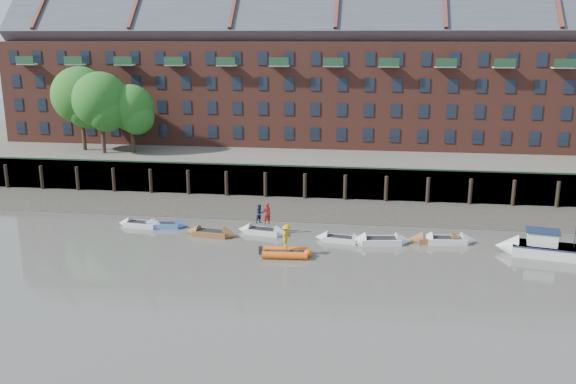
% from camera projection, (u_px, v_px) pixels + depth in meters
% --- Properties ---
extents(ground, '(220.00, 220.00, 0.00)m').
position_uv_depth(ground, '(298.00, 286.00, 39.78)').
color(ground, '#5C5851').
rests_on(ground, ground).
extents(foreshore, '(110.00, 8.00, 0.50)m').
position_uv_depth(foreshore, '(322.00, 210.00, 57.05)').
color(foreshore, '#3D382F').
rests_on(foreshore, ground).
extents(mud_band, '(110.00, 1.60, 0.10)m').
position_uv_depth(mud_band, '(318.00, 221.00, 53.79)').
color(mud_band, '#4C4336').
rests_on(mud_band, ground).
extents(river_wall, '(110.00, 1.23, 3.30)m').
position_uv_depth(river_wall, '(325.00, 183.00, 60.85)').
color(river_wall, '#2D2A26').
rests_on(river_wall, ground).
extents(bank_terrace, '(110.00, 28.00, 3.20)m').
position_uv_depth(bank_terrace, '(334.00, 157.00, 73.92)').
color(bank_terrace, '#5E594D').
rests_on(bank_terrace, ground).
extents(apartment_terrace, '(80.60, 15.56, 20.98)m').
position_uv_depth(apartment_terrace, '(337.00, 62.00, 72.08)').
color(apartment_terrace, brown).
rests_on(apartment_terrace, bank_terrace).
extents(tree_cluster, '(11.76, 7.74, 9.40)m').
position_uv_depth(tree_cluster, '(98.00, 100.00, 67.18)').
color(tree_cluster, '#3A281C').
rests_on(tree_cluster, bank_terrace).
extents(rowboat_0, '(4.34, 1.65, 1.23)m').
position_uv_depth(rowboat_0, '(141.00, 224.00, 52.04)').
color(rowboat_0, silver).
rests_on(rowboat_0, ground).
extents(rowboat_1, '(4.16, 1.60, 1.18)m').
position_uv_depth(rowboat_1, '(164.00, 225.00, 51.85)').
color(rowboat_1, '#4E74BE').
rests_on(rowboat_1, ground).
extents(rowboat_2, '(4.54, 1.81, 1.28)m').
position_uv_depth(rowboat_2, '(211.00, 233.00, 49.66)').
color(rowboat_2, brown).
rests_on(rowboat_2, ground).
extents(rowboat_3, '(4.54, 2.03, 1.27)m').
position_uv_depth(rowboat_3, '(263.00, 231.00, 50.15)').
color(rowboat_3, silver).
rests_on(rowboat_3, ground).
extents(rowboat_4, '(4.23, 1.77, 1.19)m').
position_uv_depth(rowboat_4, '(340.00, 239.00, 48.30)').
color(rowboat_4, silver).
rests_on(rowboat_4, ground).
extents(rowboat_5, '(5.00, 2.14, 1.40)m').
position_uv_depth(rowboat_5, '(380.00, 241.00, 47.74)').
color(rowboat_5, silver).
rests_on(rowboat_5, ground).
extents(rowboat_6, '(4.62, 1.67, 1.31)m').
position_uv_depth(rowboat_6, '(437.00, 240.00, 48.03)').
color(rowboat_6, brown).
rests_on(rowboat_6, ground).
extents(rowboat_7, '(4.78, 1.80, 1.36)m').
position_uv_depth(rowboat_7, '(446.00, 240.00, 47.93)').
color(rowboat_7, silver).
rests_on(rowboat_7, ground).
extents(rib_tender, '(3.69, 1.91, 0.63)m').
position_uv_depth(rib_tender, '(287.00, 253.00, 45.03)').
color(rib_tender, '#E95911').
rests_on(rib_tender, ground).
extents(motor_launch, '(6.37, 3.14, 2.52)m').
position_uv_depth(motor_launch, '(533.00, 247.00, 45.29)').
color(motor_launch, silver).
rests_on(motor_launch, ground).
extents(person_rower_a, '(0.79, 0.66, 1.83)m').
position_uv_depth(person_rower_a, '(267.00, 214.00, 49.68)').
color(person_rower_a, maroon).
rests_on(person_rower_a, rowboat_3).
extents(person_rower_b, '(0.96, 0.98, 1.59)m').
position_uv_depth(person_rower_b, '(260.00, 214.00, 50.02)').
color(person_rower_b, '#19233F').
rests_on(person_rower_b, rowboat_3).
extents(person_rib_crew, '(0.91, 1.30, 1.84)m').
position_uv_depth(person_rib_crew, '(287.00, 237.00, 44.81)').
color(person_rib_crew, orange).
rests_on(person_rib_crew, rib_tender).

